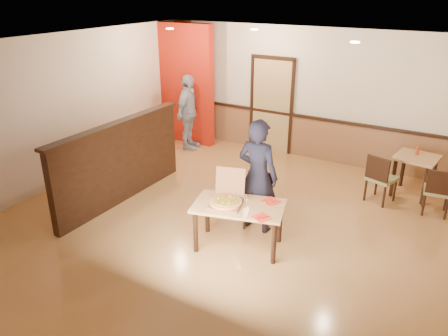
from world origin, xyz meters
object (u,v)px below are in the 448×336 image
object	(u,v)px
diner_chair	(259,197)
passerby	(188,112)
pizza_box	(227,200)
side_chair_right	(438,190)
side_table	(415,166)
main_table	(239,211)
side_chair_left	(380,177)
diner	(258,176)
condiment	(417,151)

from	to	relation	value
diner_chair	passerby	world-z (taller)	passerby
pizza_box	side_chair_right	bearing A→B (deg)	29.66
side_table	passerby	xyz separation A→B (m)	(-4.93, -0.02, 0.29)
main_table	side_chair_left	size ratio (longest dim) A/B	1.61
diner_chair	diner	xyz separation A→B (m)	(0.04, -0.14, 0.43)
side_chair_right	condiment	world-z (taller)	condiment
side_chair_left	main_table	bearing A→B (deg)	78.21
side_table	condiment	size ratio (longest dim) A/B	5.48
passerby	pizza_box	xyz separation A→B (m)	(2.84, -3.15, -0.12)
main_table	pizza_box	size ratio (longest dim) A/B	2.35
side_chair_right	pizza_box	xyz separation A→B (m)	(-2.55, -2.56, 0.29)
passerby	condiment	distance (m)	4.91
diner	passerby	world-z (taller)	diner
main_table	pizza_box	distance (m)	0.24
diner	side_chair_right	bearing A→B (deg)	-139.83
condiment	diner	bearing A→B (deg)	-126.29
diner	pizza_box	distance (m)	0.71
diner	diner_chair	bearing A→B (deg)	-72.91
side_chair_right	passerby	bearing A→B (deg)	-12.67
main_table	condiment	world-z (taller)	condiment
diner_chair	side_table	size ratio (longest dim) A/B	1.07
diner_chair	side_chair_right	size ratio (longest dim) A/B	1.01
pizza_box	condiment	distance (m)	3.87
diner	passerby	bearing A→B (deg)	-37.66
side_table	pizza_box	size ratio (longest dim) A/B	1.30
side_chair_left	side_chair_right	bearing A→B (deg)	-161.80
side_chair_left	pizza_box	world-z (taller)	pizza_box
main_table	side_chair_right	distance (m)	3.46
side_chair_right	condiment	size ratio (longest dim) A/B	5.81
main_table	pizza_box	xyz separation A→B (m)	(-0.17, -0.05, 0.17)
side_chair_left	side_table	distance (m)	0.78
diner_chair	side_table	xyz separation A→B (m)	(1.97, 2.36, 0.11)
side_chair_right	diner	xyz separation A→B (m)	(-2.39, -1.89, 0.44)
diner_chair	pizza_box	distance (m)	0.87
main_table	side_table	distance (m)	3.66
pizza_box	condiment	world-z (taller)	pizza_box
main_table	diner	xyz separation A→B (m)	(-0.02, 0.62, 0.32)
diner_chair	passerby	bearing A→B (deg)	126.72
side_chair_right	diner	bearing A→B (deg)	31.88
pizza_box	diner_chair	bearing A→B (deg)	66.12
condiment	side_chair_right	bearing A→B (deg)	-56.08
main_table	passerby	distance (m)	4.33
side_chair_left	diner_chair	bearing A→B (deg)	67.56
side_chair_left	diner	xyz separation A→B (m)	(-1.46, -1.89, 0.41)
side_table	diner	size ratio (longest dim) A/B	0.44
side_table	condiment	xyz separation A→B (m)	(-0.02, 0.10, 0.25)
side_chair_left	passerby	size ratio (longest dim) A/B	0.51
side_table	diner	distance (m)	3.18
passerby	pizza_box	world-z (taller)	passerby
side_chair_left	condiment	size ratio (longest dim) A/B	6.13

